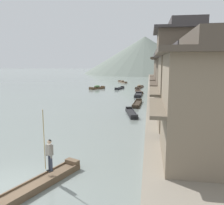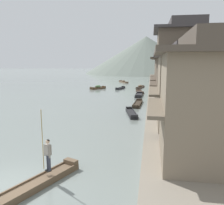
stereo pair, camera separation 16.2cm
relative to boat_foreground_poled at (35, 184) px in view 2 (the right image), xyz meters
name	(u,v)px [view 2 (the right image)]	position (x,y,z in m)	size (l,w,h in m)	color
ground_plane	(7,187)	(-1.37, -0.12, -0.16)	(400.00, 400.00, 0.00)	gray
riverbank_right	(205,96)	(13.80, 29.88, 0.30)	(18.00, 110.00, 0.93)	gray
boat_foreground_poled	(35,184)	(0.00, 0.00, 0.00)	(2.79, 5.11, 0.49)	brown
boatman_person	(48,151)	(0.31, 0.79, 1.34)	(0.51, 0.38, 3.04)	black
boat_moored_nearest	(138,104)	(3.45, 22.29, -0.02)	(1.20, 5.52, 0.44)	#33281E
boat_moored_second	(131,113)	(3.13, 16.11, 0.00)	(1.78, 4.68, 0.48)	#232326
boat_moored_third	(98,88)	(-6.10, 40.24, 0.15)	(3.11, 3.61, 0.82)	brown
boat_moored_far	(123,82)	(-2.53, 57.55, 0.05)	(3.29, 5.52, 0.66)	brown
boat_midriver_drifting	(120,88)	(-1.28, 40.91, 0.00)	(1.74, 3.90, 0.47)	#232326
boat_midriver_upstream	(139,95)	(3.17, 30.73, 0.01)	(1.14, 4.67, 0.51)	#232326
boat_upstream_distant	(140,87)	(2.84, 43.77, 0.09)	(1.82, 4.89, 0.73)	#423328
boat_crossing_west	(140,92)	(3.13, 35.60, -0.02)	(1.77, 4.07, 0.40)	#423328
house_waterfront_nearest	(212,100)	(8.07, 2.43, 3.78)	(5.84, 5.89, 6.14)	#7F705B
house_waterfront_second	(189,86)	(8.03, 9.12, 3.78)	(5.75, 6.39, 6.14)	#7F705B
house_waterfront_tall	(183,67)	(8.27, 15.46, 5.07)	(6.25, 6.54, 8.74)	brown
house_waterfront_narrow	(178,76)	(8.71, 23.09, 3.76)	(7.12, 8.02, 6.14)	brown
house_waterfront_far	(170,73)	(8.20, 29.62, 3.78)	(6.11, 5.73, 6.14)	brown
hill_far_west	(146,55)	(2.34, 113.11, 9.00)	(60.99, 60.99, 18.32)	slate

